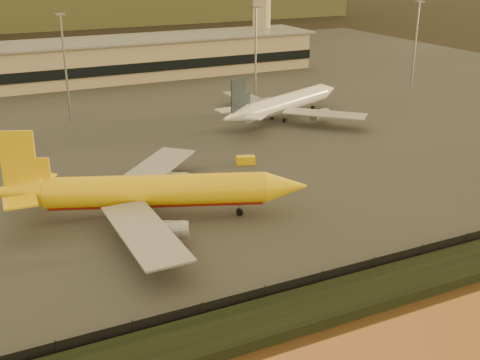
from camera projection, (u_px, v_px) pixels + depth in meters
name	position (u px, v px, depth m)	size (l,w,h in m)	color
ground	(258.00, 248.00, 84.66)	(900.00, 900.00, 0.00)	black
embankment	(326.00, 304.00, 70.16)	(320.00, 7.00, 1.40)	black
tarmac	(97.00, 103.00, 164.28)	(320.00, 220.00, 0.20)	#2D2D2D
perimeter_fence	(308.00, 283.00, 73.30)	(300.00, 0.05, 2.20)	black
terminal_building	(23.00, 67.00, 181.73)	(202.00, 25.00, 12.60)	tan
control_tower	(262.00, 2.00, 215.48)	(11.20, 11.20, 35.50)	tan
apron_light_masts	(171.00, 52.00, 148.08)	(152.20, 12.20, 25.40)	slate
dhl_cargo_jet	(151.00, 192.00, 92.33)	(46.89, 44.39, 14.56)	yellow
white_narrowbody_jet	(285.00, 104.00, 147.54)	(42.26, 39.92, 12.73)	white
gse_vehicle_yellow	(246.00, 160.00, 117.13)	(3.62, 1.63, 1.63)	yellow
gse_vehicle_white	(94.00, 192.00, 101.64)	(3.48, 1.57, 1.57)	white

